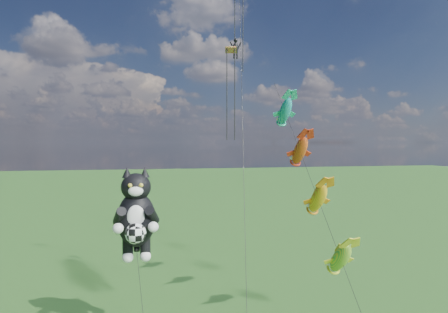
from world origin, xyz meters
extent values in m
cylinder|color=black|center=(2.79, 1.90, 2.61)|extent=(0.62, 2.63, 4.93)
ellipsoid|color=black|center=(2.50, 3.54, 6.89)|extent=(2.86, 2.50, 3.65)
ellipsoid|color=black|center=(2.50, 3.43, 9.06)|extent=(2.24, 2.10, 1.85)
cone|color=black|center=(1.93, 3.43, 10.03)|extent=(0.75, 0.75, 0.68)
cone|color=black|center=(3.07, 3.43, 10.03)|extent=(0.75, 0.75, 0.68)
ellipsoid|color=white|center=(2.50, 2.69, 8.89)|extent=(1.03, 0.66, 0.66)
ellipsoid|color=white|center=(2.50, 2.69, 7.23)|extent=(1.20, 0.65, 1.51)
sphere|color=gold|center=(2.16, 2.61, 9.26)|extent=(0.27, 0.27, 0.27)
sphere|color=gold|center=(2.84, 2.61, 9.26)|extent=(0.27, 0.27, 0.27)
sphere|color=white|center=(1.42, 2.34, 6.61)|extent=(0.68, 0.68, 0.68)
sphere|color=white|center=(3.58, 2.34, 6.61)|extent=(0.68, 0.68, 0.68)
sphere|color=white|center=(1.93, 3.37, 4.44)|extent=(0.73, 0.73, 0.73)
sphere|color=white|center=(3.07, 3.37, 4.44)|extent=(0.73, 0.73, 0.73)
sphere|color=white|center=(2.50, 2.00, 6.32)|extent=(1.31, 1.31, 1.31)
cylinder|color=black|center=(14.62, 2.42, 8.73)|extent=(0.54, 15.83, 17.18)
ellipsoid|color=green|center=(14.73, -1.06, 4.95)|extent=(1.00, 2.55, 2.62)
ellipsoid|color=yellow|center=(14.63, 1.89, 8.16)|extent=(1.00, 2.55, 2.62)
ellipsoid|color=orange|center=(14.54, 4.84, 11.36)|extent=(1.00, 2.55, 2.62)
ellipsoid|color=#1990BF|center=(14.44, 7.79, 14.56)|extent=(1.00, 2.55, 2.62)
cylinder|color=black|center=(9.53, 2.80, 13.94)|extent=(3.57, 16.73, 27.59)
cube|color=#329310|center=(9.95, 8.29, 19.53)|extent=(1.02, 0.75, 0.52)
cylinder|color=black|center=(9.63, 8.29, 15.77)|extent=(0.08, 0.08, 7.52)
cylinder|color=black|center=(10.27, 8.29, 15.77)|extent=(0.08, 0.08, 7.52)
cylinder|color=black|center=(10.94, 11.15, 22.93)|extent=(0.08, 0.08, 9.67)
cylinder|color=black|center=(11.67, 11.15, 22.93)|extent=(0.08, 0.08, 9.67)
camera|label=1|loc=(3.35, -21.70, 11.98)|focal=30.00mm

